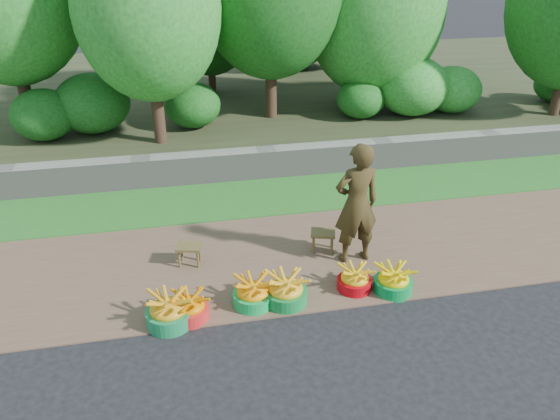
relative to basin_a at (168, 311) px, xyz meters
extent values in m
plane|color=black|center=(1.86, -0.15, -0.18)|extent=(120.00, 120.00, 0.00)
cube|color=brown|center=(1.86, 1.10, -0.17)|extent=(80.00, 2.50, 0.02)
cube|color=#297025|center=(1.86, 3.10, -0.16)|extent=(80.00, 1.50, 0.04)
cube|color=gray|center=(1.86, 3.95, 0.10)|extent=(80.00, 0.35, 0.55)
cube|color=#343A21|center=(1.86, 8.85, 0.07)|extent=(80.00, 10.00, 0.50)
cylinder|color=#372519|center=(1.30, 8.30, 0.88)|extent=(0.18, 0.18, 1.12)
ellipsoid|color=#195B19|center=(1.30, 8.30, 2.10)|extent=(2.19, 2.19, 2.74)
cylinder|color=#372519|center=(0.00, 4.86, 1.14)|extent=(0.22, 0.22, 1.63)
ellipsoid|color=#2B892B|center=(0.00, 4.86, 2.71)|extent=(2.53, 2.53, 3.16)
cylinder|color=#372519|center=(5.73, 9.43, 1.16)|extent=(0.23, 0.23, 1.67)
cylinder|color=#372519|center=(4.61, 6.25, 0.95)|extent=(0.19, 0.19, 1.25)
ellipsoid|color=#2B892B|center=(4.61, 6.25, 2.46)|extent=(2.95, 2.95, 3.68)
cylinder|color=#372519|center=(-2.52, 6.12, 1.26)|extent=(0.25, 0.25, 1.88)
cylinder|color=#372519|center=(2.35, 5.98, 1.21)|extent=(0.24, 0.24, 1.78)
cylinder|color=#372519|center=(3.93, 10.44, 0.85)|extent=(0.17, 0.17, 1.06)
ellipsoid|color=#195B19|center=(4.18, 5.53, 0.73)|extent=(1.01, 1.01, 0.81)
ellipsoid|color=#195B19|center=(0.67, 5.63, 0.77)|extent=(1.12, 1.12, 0.90)
ellipsoid|color=#195B19|center=(9.02, 5.77, 0.73)|extent=(1.01, 1.01, 0.81)
ellipsoid|color=#2B892B|center=(5.32, 5.54, 0.94)|extent=(1.55, 1.55, 1.24)
ellipsoid|color=#195B19|center=(-2.13, 5.45, 0.80)|extent=(1.20, 1.20, 0.96)
ellipsoid|color=#2B892B|center=(6.27, 5.54, 0.82)|extent=(1.24, 1.24, 0.99)
ellipsoid|color=#195B19|center=(5.43, 5.53, 0.83)|extent=(1.27, 1.27, 1.02)
ellipsoid|color=#195B19|center=(-1.25, 5.71, 0.90)|extent=(1.45, 1.45, 1.16)
cylinder|color=#187A43|center=(0.00, 0.00, -0.08)|extent=(0.53, 0.53, 0.19)
ellipsoid|color=orange|center=(0.00, 0.00, 0.07)|extent=(0.47, 0.47, 0.30)
cylinder|color=red|center=(0.24, 0.06, -0.10)|extent=(0.46, 0.46, 0.16)
ellipsoid|color=#D57400|center=(0.24, 0.06, 0.03)|extent=(0.40, 0.40, 0.26)
cylinder|color=#0EA044|center=(1.01, 0.16, -0.09)|extent=(0.50, 0.50, 0.18)
ellipsoid|color=orange|center=(1.01, 0.16, 0.05)|extent=(0.44, 0.44, 0.28)
cylinder|color=#127833|center=(1.41, 0.12, -0.08)|extent=(0.53, 0.53, 0.19)
ellipsoid|color=gold|center=(1.41, 0.12, 0.07)|extent=(0.47, 0.47, 0.30)
cylinder|color=#AA050E|center=(2.32, 0.22, -0.10)|extent=(0.44, 0.44, 0.16)
ellipsoid|color=gold|center=(2.32, 0.22, 0.03)|extent=(0.39, 0.39, 0.25)
cylinder|color=#068537|center=(2.78, 0.08, -0.09)|extent=(0.49, 0.49, 0.17)
ellipsoid|color=#E6BD03|center=(2.78, 0.08, 0.05)|extent=(0.43, 0.43, 0.28)
cube|color=brown|center=(0.31, 1.21, 0.11)|extent=(0.38, 0.32, 0.04)
cylinder|color=brown|center=(0.17, 1.16, -0.03)|extent=(0.03, 0.03, 0.25)
cylinder|color=brown|center=(0.41, 1.10, -0.03)|extent=(0.03, 0.03, 0.25)
cylinder|color=brown|center=(0.20, 1.33, -0.03)|extent=(0.03, 0.03, 0.25)
cylinder|color=brown|center=(0.45, 1.27, -0.03)|extent=(0.03, 0.03, 0.25)
cube|color=brown|center=(2.17, 1.20, 0.12)|extent=(0.40, 0.34, 0.04)
cylinder|color=brown|center=(2.02, 1.15, -0.03)|extent=(0.04, 0.04, 0.26)
cylinder|color=brown|center=(2.27, 1.08, -0.03)|extent=(0.04, 0.04, 0.26)
cylinder|color=brown|center=(2.07, 1.32, -0.03)|extent=(0.04, 0.04, 0.26)
cylinder|color=brown|center=(2.32, 1.25, -0.03)|extent=(0.04, 0.04, 0.26)
imported|color=black|center=(2.52, 0.89, 0.69)|extent=(0.65, 0.46, 1.69)
camera|label=1|loc=(0.24, -5.19, 3.91)|focal=35.00mm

